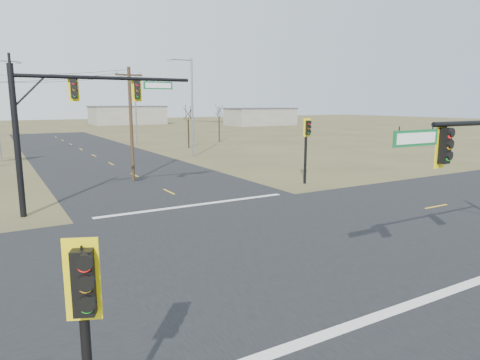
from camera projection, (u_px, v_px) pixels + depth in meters
name	position (u px, v px, depth m)	size (l,w,h in m)	color
ground	(266.00, 239.00, 19.13)	(320.00, 320.00, 0.00)	brown
road_ew	(266.00, 239.00, 19.13)	(160.00, 14.00, 0.02)	black
road_ns	(266.00, 239.00, 19.12)	(14.00, 160.00, 0.02)	black
stop_bar_near	(406.00, 306.00, 12.75)	(12.00, 0.40, 0.01)	silver
stop_bar_far	(196.00, 205.00, 25.49)	(12.00, 0.40, 0.01)	silver
mast_arm_far	(71.00, 108.00, 23.34)	(9.88, 0.57, 8.00)	black
pedestal_signal_ne	(307.00, 137.00, 31.70)	(0.64, 0.57, 4.93)	black
pedestal_signal_sw	(85.00, 302.00, 6.66)	(0.67, 0.59, 3.99)	black
utility_pole_near	(131.00, 122.00, 32.79)	(2.13, 0.39, 8.70)	#44311D
streetlight_a	(190.00, 102.00, 47.48)	(3.04, 0.48, 10.85)	gray
streetlight_b	(134.00, 108.00, 60.75)	(2.67, 0.29, 9.58)	gray
bare_tree_c	(188.00, 112.00, 57.27)	(3.39, 3.39, 6.14)	black
bare_tree_d	(219.00, 110.00, 66.87)	(3.09, 3.09, 6.17)	black
warehouse_mid	(127.00, 116.00, 124.55)	(20.00, 12.00, 5.00)	#9C978A
warehouse_right	(260.00, 117.00, 118.28)	(18.00, 10.00, 4.50)	#9C978A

